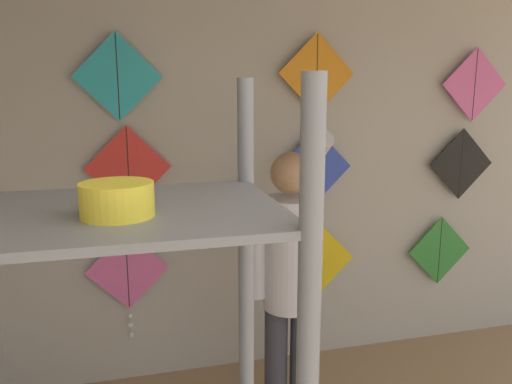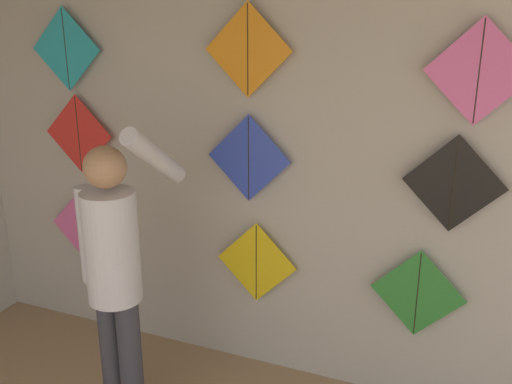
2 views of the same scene
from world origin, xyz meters
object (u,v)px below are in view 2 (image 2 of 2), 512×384
(kite_7, at_px, (248,50))
(kite_8, at_px, (479,72))
(kite_4, at_px, (249,158))
(kite_5, at_px, (454,184))
(shopkeeper, at_px, (115,266))
(kite_1, at_px, (256,263))
(kite_6, at_px, (66,49))
(kite_2, at_px, (417,294))
(kite_0, at_px, (84,231))
(kite_3, at_px, (79,134))

(kite_7, xyz_separation_m, kite_8, (1.27, 0.00, -0.07))
(kite_4, xyz_separation_m, kite_7, (-0.00, 0.00, 0.65))
(kite_5, relative_size, kite_8, 1.00)
(shopkeeper, bearing_deg, kite_1, 67.13)
(shopkeeper, relative_size, kite_6, 3.29)
(kite_2, distance_m, kite_6, 2.76)
(shopkeeper, relative_size, kite_4, 3.29)
(kite_5, height_order, kite_7, kite_7)
(kite_5, bearing_deg, kite_1, 180.00)
(shopkeeper, relative_size, kite_2, 3.29)
(shopkeeper, relative_size, kite_7, 3.29)
(kite_4, height_order, kite_5, kite_4)
(kite_4, xyz_separation_m, kite_6, (-1.33, 0.00, 0.62))
(kite_6, bearing_deg, kite_0, -166.64)
(kite_2, height_order, kite_5, kite_5)
(kite_4, distance_m, kite_8, 1.40)
(kite_0, distance_m, kite_5, 2.63)
(kite_5, bearing_deg, kite_2, 180.00)
(kite_3, xyz_separation_m, kite_8, (2.57, 0.00, 0.53))
(kite_6, bearing_deg, kite_4, 0.00)
(kite_0, height_order, kite_1, kite_0)
(kite_0, distance_m, kite_7, 1.89)
(shopkeeper, height_order, kite_5, shopkeeper)
(kite_6, relative_size, kite_7, 1.00)
(kite_5, height_order, kite_6, kite_6)
(shopkeeper, height_order, kite_6, kite_6)
(kite_6, distance_m, kite_7, 1.33)
(kite_2, relative_size, kite_8, 1.00)
(kite_3, distance_m, kite_5, 2.51)
(kite_4, relative_size, kite_6, 1.00)
(kite_1, distance_m, kite_3, 1.54)
(kite_0, height_order, kite_4, kite_4)
(kite_2, distance_m, kite_7, 1.74)
(kite_0, xyz_separation_m, kite_8, (2.61, 0.00, 1.27))
(kite_5, bearing_deg, kite_6, 180.00)
(kite_2, distance_m, kite_4, 1.29)
(kite_2, bearing_deg, kite_7, 180.00)
(kite_1, height_order, kite_3, kite_3)
(kite_3, relative_size, kite_8, 1.00)
(kite_1, relative_size, kite_4, 1.00)
(kite_5, bearing_deg, kite_3, 180.00)
(shopkeeper, distance_m, kite_0, 1.22)
(kite_0, xyz_separation_m, kite_4, (1.33, 0.00, 0.69))
(kite_7, bearing_deg, kite_2, 0.00)
(kite_1, height_order, kite_8, kite_8)
(shopkeeper, relative_size, kite_8, 3.29)
(kite_0, relative_size, kite_3, 1.38)
(kite_4, relative_size, kite_5, 1.00)
(kite_0, xyz_separation_m, kite_3, (0.04, 0.00, 0.74))
(kite_0, distance_m, kite_3, 0.74)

